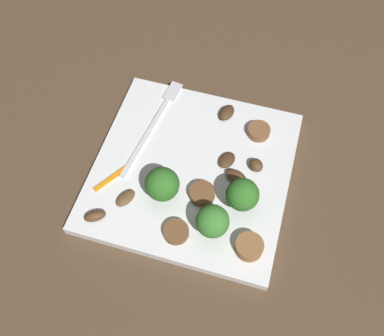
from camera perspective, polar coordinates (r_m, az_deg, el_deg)
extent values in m
plane|color=#4C3826|center=(0.60, 0.00, -0.69)|extent=(1.40, 1.40, 0.00)
cube|color=white|center=(0.59, 0.00, -0.35)|extent=(0.26, 0.26, 0.01)
cube|color=silver|center=(0.62, -6.06, 4.15)|extent=(0.14, 0.02, 0.00)
cube|color=silver|center=(0.67, -2.53, 10.01)|extent=(0.04, 0.02, 0.00)
cylinder|color=#347525|center=(0.56, 6.43, -4.53)|extent=(0.01, 0.01, 0.02)
sphere|color=#2D6B23|center=(0.54, 6.66, -3.49)|extent=(0.04, 0.04, 0.04)
cylinder|color=#347525|center=(0.56, -3.80, -3.21)|extent=(0.01, 0.01, 0.02)
sphere|color=#2D6B23|center=(0.54, -3.94, -2.14)|extent=(0.04, 0.04, 0.04)
cylinder|color=#408630|center=(0.54, 2.62, -7.89)|extent=(0.01, 0.01, 0.02)
sphere|color=#387A2D|center=(0.52, 2.72, -7.00)|extent=(0.04, 0.04, 0.04)
cylinder|color=brown|center=(0.56, 1.34, -3.39)|extent=(0.05, 0.05, 0.01)
cylinder|color=brown|center=(0.62, 8.75, 4.81)|extent=(0.04, 0.04, 0.01)
cylinder|color=brown|center=(0.54, -2.12, -8.38)|extent=(0.03, 0.03, 0.01)
cylinder|color=brown|center=(0.54, 7.53, -10.22)|extent=(0.04, 0.04, 0.02)
ellipsoid|color=brown|center=(0.57, -8.74, -3.92)|extent=(0.03, 0.03, 0.01)
ellipsoid|color=#4C331E|center=(0.58, 5.79, -1.32)|extent=(0.03, 0.04, 0.01)
ellipsoid|color=#4C331E|center=(0.56, -12.64, -6.17)|extent=(0.03, 0.03, 0.01)
ellipsoid|color=#4C331E|center=(0.59, 8.41, 0.40)|extent=(0.03, 0.03, 0.01)
ellipsoid|color=#422B19|center=(0.59, 4.60, 1.05)|extent=(0.03, 0.03, 0.01)
ellipsoid|color=#422B19|center=(0.64, 4.58, 7.27)|extent=(0.03, 0.03, 0.01)
cube|color=orange|center=(0.59, -10.66, -1.39)|extent=(0.05, 0.03, 0.00)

